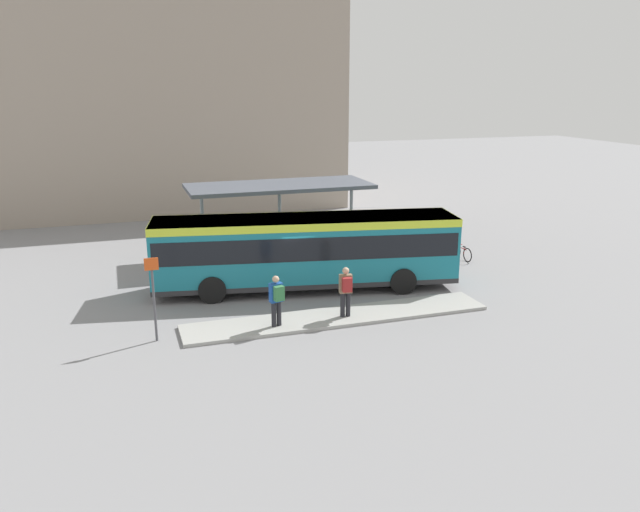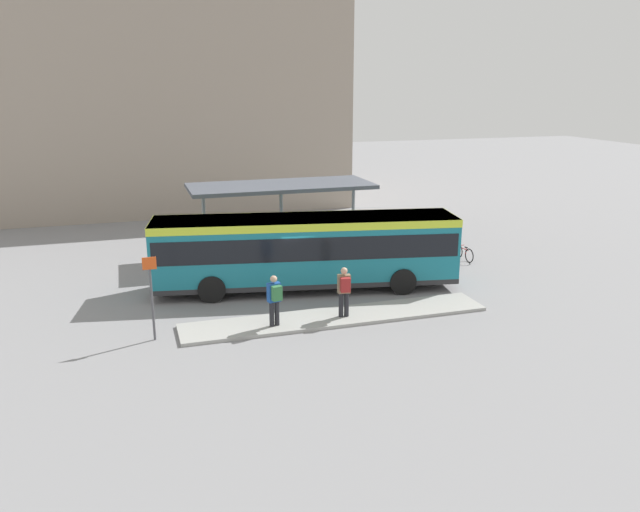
{
  "view_description": "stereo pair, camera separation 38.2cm",
  "coord_description": "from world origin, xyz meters",
  "px_view_note": "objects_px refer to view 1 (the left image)",
  "views": [
    {
      "loc": [
        -7.04,
        -23.04,
        8.11
      ],
      "look_at": [
        0.6,
        0.0,
        1.33
      ],
      "focal_mm": 35.0,
      "sensor_mm": 36.0,
      "label": 1
    },
    {
      "loc": [
        -6.68,
        -23.16,
        8.11
      ],
      "look_at": [
        0.6,
        0.0,
        1.33
      ],
      "focal_mm": 35.0,
      "sensor_mm": 36.0,
      "label": 2
    }
  ],
  "objects_px": {
    "potted_planter_near_shelter": "(238,263)",
    "platform_sign": "(154,295)",
    "city_bus": "(306,247)",
    "pedestrian_waiting": "(346,289)",
    "bicycle_red": "(462,252)",
    "bicycle_orange": "(447,249)",
    "pedestrian_companion": "(277,298)"
  },
  "relations": [
    {
      "from": "potted_planter_near_shelter",
      "to": "platform_sign",
      "type": "bearing_deg",
      "value": -123.57
    },
    {
      "from": "city_bus",
      "to": "pedestrian_waiting",
      "type": "height_order",
      "value": "city_bus"
    },
    {
      "from": "pedestrian_waiting",
      "to": "bicycle_red",
      "type": "height_order",
      "value": "pedestrian_waiting"
    },
    {
      "from": "pedestrian_waiting",
      "to": "city_bus",
      "type": "bearing_deg",
      "value": 11.95
    },
    {
      "from": "bicycle_red",
      "to": "potted_planter_near_shelter",
      "type": "bearing_deg",
      "value": 84.29
    },
    {
      "from": "platform_sign",
      "to": "bicycle_red",
      "type": "bearing_deg",
      "value": 20.41
    },
    {
      "from": "city_bus",
      "to": "potted_planter_near_shelter",
      "type": "bearing_deg",
      "value": 145.89
    },
    {
      "from": "pedestrian_waiting",
      "to": "bicycle_orange",
      "type": "distance_m",
      "value": 9.94
    },
    {
      "from": "bicycle_red",
      "to": "potted_planter_near_shelter",
      "type": "distance_m",
      "value": 10.63
    },
    {
      "from": "bicycle_red",
      "to": "potted_planter_near_shelter",
      "type": "xyz_separation_m",
      "value": [
        -10.61,
        0.42,
        0.34
      ]
    },
    {
      "from": "bicycle_orange",
      "to": "platform_sign",
      "type": "height_order",
      "value": "platform_sign"
    },
    {
      "from": "city_bus",
      "to": "bicycle_red",
      "type": "distance_m",
      "value": 8.61
    },
    {
      "from": "pedestrian_companion",
      "to": "potted_planter_near_shelter",
      "type": "xyz_separation_m",
      "value": [
        -0.11,
        6.11,
        -0.46
      ]
    },
    {
      "from": "bicycle_red",
      "to": "bicycle_orange",
      "type": "height_order",
      "value": "bicycle_orange"
    },
    {
      "from": "pedestrian_companion",
      "to": "potted_planter_near_shelter",
      "type": "relative_size",
      "value": 1.33
    },
    {
      "from": "bicycle_red",
      "to": "bicycle_orange",
      "type": "xyz_separation_m",
      "value": [
        -0.38,
        0.77,
        0.01
      ]
    },
    {
      "from": "bicycle_orange",
      "to": "pedestrian_companion",
      "type": "bearing_deg",
      "value": -51.83
    },
    {
      "from": "bicycle_red",
      "to": "pedestrian_companion",
      "type": "bearing_deg",
      "value": 115.0
    },
    {
      "from": "city_bus",
      "to": "platform_sign",
      "type": "xyz_separation_m",
      "value": [
        -6.17,
        -3.53,
        -0.18
      ]
    },
    {
      "from": "pedestrian_waiting",
      "to": "bicycle_red",
      "type": "relative_size",
      "value": 1.15
    },
    {
      "from": "pedestrian_companion",
      "to": "bicycle_orange",
      "type": "height_order",
      "value": "pedestrian_companion"
    },
    {
      "from": "city_bus",
      "to": "pedestrian_companion",
      "type": "relative_size",
      "value": 6.9
    },
    {
      "from": "pedestrian_waiting",
      "to": "potted_planter_near_shelter",
      "type": "distance_m",
      "value": 6.57
    },
    {
      "from": "pedestrian_waiting",
      "to": "platform_sign",
      "type": "relative_size",
      "value": 0.64
    },
    {
      "from": "bicycle_orange",
      "to": "platform_sign",
      "type": "bearing_deg",
      "value": -60.78
    },
    {
      "from": "bicycle_orange",
      "to": "platform_sign",
      "type": "relative_size",
      "value": 0.59
    },
    {
      "from": "city_bus",
      "to": "potted_planter_near_shelter",
      "type": "height_order",
      "value": "city_bus"
    },
    {
      "from": "bicycle_orange",
      "to": "city_bus",
      "type": "bearing_deg",
      "value": -66.06
    },
    {
      "from": "pedestrian_waiting",
      "to": "potted_planter_near_shelter",
      "type": "relative_size",
      "value": 1.35
    },
    {
      "from": "city_bus",
      "to": "bicycle_orange",
      "type": "distance_m",
      "value": 8.44
    },
    {
      "from": "pedestrian_companion",
      "to": "bicycle_red",
      "type": "bearing_deg",
      "value": -74.2
    },
    {
      "from": "pedestrian_waiting",
      "to": "platform_sign",
      "type": "distance_m",
      "value": 6.49
    }
  ]
}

